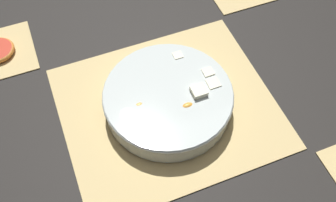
{
  "coord_description": "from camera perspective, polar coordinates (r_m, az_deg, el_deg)",
  "views": [
    {
      "loc": [
        0.17,
        0.43,
        0.72
      ],
      "look_at": [
        0.0,
        0.0,
        0.03
      ],
      "focal_mm": 42.0,
      "sensor_mm": 36.0,
      "label": 1
    }
  ],
  "objects": [
    {
      "name": "fruit_salad_bowl",
      "position": [
        0.82,
        0.03,
        0.35
      ],
      "size": [
        0.27,
        0.27,
        0.06
      ],
      "color": "silver",
      "rests_on": "bamboo_mat_center"
    },
    {
      "name": "bamboo_mat_center",
      "position": [
        0.85,
        -0.0,
        -0.89
      ],
      "size": [
        0.45,
        0.39,
        0.01
      ],
      "color": "#D6B775",
      "rests_on": "ground_plane"
    },
    {
      "name": "ground_plane",
      "position": [
        0.85,
        -0.0,
        -1.0
      ],
      "size": [
        6.0,
        6.0,
        0.0
      ],
      "primitive_type": "plane",
      "color": "black"
    }
  ]
}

